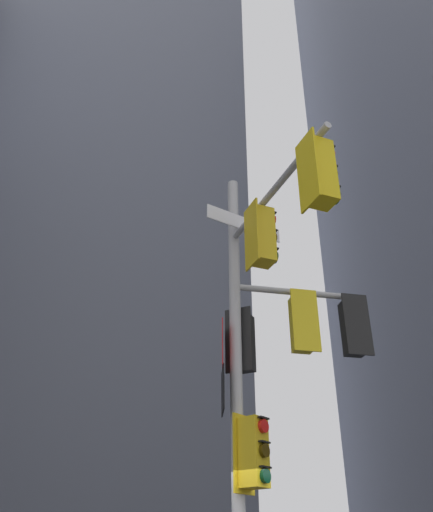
{
  "coord_description": "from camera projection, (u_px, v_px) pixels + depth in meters",
  "views": [
    {
      "loc": [
        -2.45,
        -8.35,
        1.35
      ],
      "look_at": [
        -0.3,
        0.13,
        6.25
      ],
      "focal_mm": 38.25,
      "sensor_mm": 36.0,
      "label": 1
    }
  ],
  "objects": [
    {
      "name": "building_mid_block",
      "position": [
        80.0,
        220.0,
        35.76
      ],
      "size": [
        17.55,
        17.55,
        41.71
      ],
      "primitive_type": "cube",
      "color": "slate",
      "rests_on": "ground"
    },
    {
      "name": "signal_pole_assembly",
      "position": [
        273.0,
        329.0,
        8.87
      ],
      "size": [
        3.06,
        3.75,
        7.86
      ],
      "color": "#B2B2B5",
      "rests_on": "ground"
    }
  ]
}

